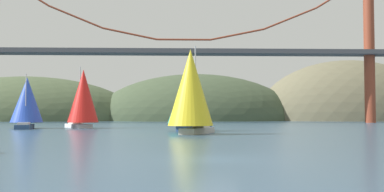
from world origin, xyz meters
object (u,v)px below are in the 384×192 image
(sailboat_yellow_sail, at_px, (191,89))
(sailboat_teal_sail, at_px, (187,100))
(sailboat_red_spinnaker, at_px, (83,98))
(sailboat_blue_spinnaker, at_px, (27,101))

(sailboat_yellow_sail, height_order, sailboat_teal_sail, sailboat_yellow_sail)
(sailboat_yellow_sail, relative_size, sailboat_teal_sail, 1.16)
(sailboat_red_spinnaker, bearing_deg, sailboat_blue_spinnaker, -176.63)
(sailboat_yellow_sail, relative_size, sailboat_blue_spinnaker, 1.13)
(sailboat_teal_sail, distance_m, sailboat_red_spinnaker, 20.83)
(sailboat_teal_sail, bearing_deg, sailboat_blue_spinnaker, 154.26)
(sailboat_yellow_sail, relative_size, sailboat_red_spinnaker, 1.00)
(sailboat_yellow_sail, xyz_separation_m, sailboat_blue_spinnaker, (-25.54, 22.02, -0.73))
(sailboat_blue_spinnaker, bearing_deg, sailboat_yellow_sail, -40.77)
(sailboat_blue_spinnaker, xyz_separation_m, sailboat_teal_sail, (25.26, -12.18, -0.14))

